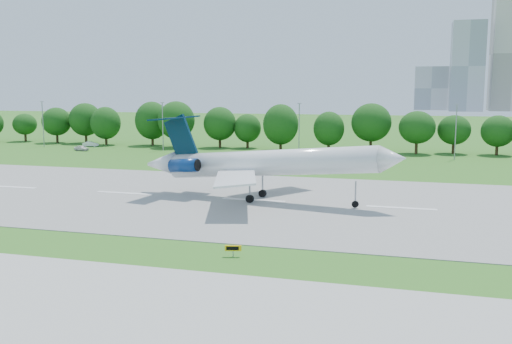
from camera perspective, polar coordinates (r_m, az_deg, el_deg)
name	(u,v)px	position (r m, az deg, el deg)	size (l,w,h in m)	color
ground	(11,234)	(66.79, -23.31, -5.74)	(600.00, 600.00, 0.00)	#2E6A1C
runway	(125,193)	(87.14, -13.00, -2.09)	(400.00, 45.00, 0.08)	gray
tree_line	(250,125)	(148.35, -0.62, 4.72)	(288.40, 8.40, 10.40)	#382314
light_poles	(229,127)	(139.55, -2.75, 4.55)	(175.90, 0.25, 12.19)	gray
skyline	(504,68)	(444.96, 23.52, 9.55)	(127.00, 52.00, 80.00)	#B2B2B7
airliner	(257,162)	(78.94, 0.10, 0.99)	(38.58, 27.75, 11.78)	white
taxi_sign_right	(233,248)	(53.27, -2.31, -7.63)	(1.55, 0.54, 1.09)	gray
service_vehicle_a	(91,144)	(160.82, -16.20, 2.70)	(1.44, 4.13, 1.36)	white
service_vehicle_b	(81,148)	(150.35, -17.06, 2.30)	(1.61, 4.01, 1.36)	silver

